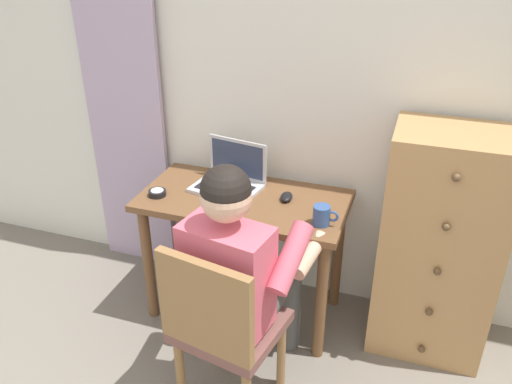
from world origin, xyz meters
name	(u,v)px	position (x,y,z in m)	size (l,w,h in m)	color
wall_back	(318,83)	(0.00, 2.20, 1.25)	(4.80, 0.05, 2.50)	silver
curtain_panel	(123,96)	(-1.10, 2.13, 1.09)	(0.48, 0.03, 2.19)	#B29EBC
desk	(244,219)	(-0.28, 1.86, 0.60)	(1.06, 0.54, 0.72)	brown
dresser	(439,246)	(0.69, 1.94, 0.59)	(0.54, 0.43, 1.17)	tan
chair	(221,325)	(-0.14, 1.20, 0.48)	(0.49, 0.47, 0.87)	brown
person_seated	(242,266)	(-0.11, 1.38, 0.66)	(0.60, 0.63, 1.18)	#4C4C4C
laptop	(230,178)	(-0.39, 1.95, 0.77)	(0.38, 0.30, 0.24)	#B7BABF
computer_mouse	(286,197)	(-0.07, 1.91, 0.74)	(0.06, 0.10, 0.03)	black
desk_clock	(157,193)	(-0.71, 1.74, 0.74)	(0.09, 0.09, 0.03)	black
coffee_mug	(322,215)	(0.15, 1.73, 0.77)	(0.12, 0.08, 0.09)	#33518C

